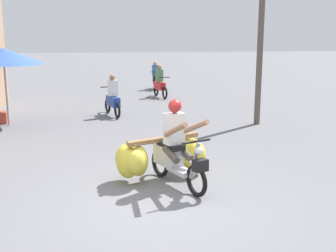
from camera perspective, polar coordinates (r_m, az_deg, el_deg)
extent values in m
plane|color=slate|center=(6.83, -1.64, -10.88)|extent=(120.00, 120.00, 0.00)
torus|color=black|center=(7.14, 3.89, -7.44)|extent=(0.29, 0.55, 0.56)
torus|color=black|center=(8.09, -1.09, -5.01)|extent=(0.29, 0.55, 0.56)
cube|color=silver|center=(7.52, 1.66, -6.07)|extent=(0.44, 0.61, 0.08)
cube|color=silver|center=(7.78, 0.04, -4.03)|extent=(0.50, 0.70, 0.36)
cube|color=black|center=(7.66, 0.35, -2.59)|extent=(0.47, 0.65, 0.10)
cylinder|color=gray|center=(7.08, 3.65, -4.71)|extent=(0.17, 0.29, 0.69)
cylinder|color=black|center=(6.96, 3.88, -2.11)|extent=(0.53, 0.25, 0.04)
sphere|color=silver|center=(6.93, 4.25, -3.37)|extent=(0.14, 0.14, 0.14)
cube|color=black|center=(6.97, 4.41, -5.35)|extent=(0.28, 0.24, 0.20)
cube|color=silver|center=(7.05, 3.93, -5.14)|extent=(0.20, 0.30, 0.04)
cube|color=olive|center=(7.83, -0.54, -1.80)|extent=(1.42, 0.67, 0.08)
cube|color=olive|center=(7.99, -1.21, -1.74)|extent=(1.28, 0.59, 0.06)
ellipsoid|color=yellow|center=(8.38, 3.20, -3.42)|extent=(0.59, 0.57, 0.54)
cylinder|color=#998459|center=(8.30, 3.23, -1.39)|extent=(0.02, 0.02, 0.13)
ellipsoid|color=yellow|center=(8.50, 2.11, -3.65)|extent=(0.49, 0.46, 0.60)
cylinder|color=#998459|center=(8.41, 2.13, -1.34)|extent=(0.02, 0.02, 0.17)
ellipsoid|color=yellow|center=(7.87, -5.54, -4.41)|extent=(0.62, 0.60, 0.56)
cylinder|color=#998459|center=(7.79, -5.58, -2.27)|extent=(0.02, 0.02, 0.10)
ellipsoid|color=gold|center=(8.22, 3.63, -4.09)|extent=(0.63, 0.62, 0.61)
cylinder|color=#998459|center=(8.13, 3.67, -1.75)|extent=(0.02, 0.02, 0.14)
ellipsoid|color=yellow|center=(7.69, -5.40, -4.87)|extent=(0.58, 0.56, 0.61)
cylinder|color=#998459|center=(7.60, -5.45, -2.57)|extent=(0.02, 0.02, 0.09)
ellipsoid|color=yellow|center=(8.20, 2.55, -3.28)|extent=(0.46, 0.44, 0.45)
cylinder|color=#998459|center=(8.14, 2.57, -1.59)|extent=(0.02, 0.02, 0.11)
ellipsoid|color=yellow|center=(7.69, -4.00, -4.79)|extent=(0.43, 0.41, 0.57)
cylinder|color=#998459|center=(7.61, -4.03, -2.59)|extent=(0.02, 0.02, 0.10)
ellipsoid|color=yellow|center=(7.55, -4.45, -4.91)|extent=(0.40, 0.37, 0.45)
cylinder|color=#998459|center=(7.47, -4.49, -2.99)|extent=(0.02, 0.02, 0.13)
cube|color=silver|center=(7.48, 0.85, -0.35)|extent=(0.40, 0.33, 0.56)
sphere|color=#B22626|center=(7.39, 0.94, 2.73)|extent=(0.24, 0.24, 0.24)
cylinder|color=#9E7051|center=(7.30, 3.58, -0.17)|extent=(0.40, 0.68, 0.39)
cylinder|color=#9E7051|center=(7.09, 1.01, -0.53)|extent=(0.31, 0.71, 0.39)
cylinder|color=#4C4238|center=(7.57, 2.22, -3.57)|extent=(0.29, 0.46, 0.27)
cylinder|color=#4C4238|center=(7.42, 0.43, -3.89)|extent=(0.29, 0.46, 0.27)
torus|color=black|center=(20.55, -1.68, 5.51)|extent=(0.13, 0.53, 0.52)
torus|color=black|center=(21.64, -1.79, 5.85)|extent=(0.13, 0.53, 0.52)
cube|color=black|center=(21.17, -1.75, 6.36)|extent=(0.33, 0.92, 0.32)
cylinder|color=black|center=(20.53, -1.70, 7.36)|extent=(0.50, 0.08, 0.04)
cube|color=#386699|center=(21.15, -1.76, 7.58)|extent=(0.32, 0.23, 0.52)
sphere|color=tan|center=(21.10, -1.77, 8.52)|extent=(0.20, 0.20, 0.20)
torus|color=black|center=(17.91, -0.44, 4.51)|extent=(0.19, 0.53, 0.52)
torus|color=black|center=(18.94, -1.64, 4.93)|extent=(0.19, 0.53, 0.52)
cube|color=red|center=(18.49, -1.17, 5.50)|extent=(0.42, 0.93, 0.32)
cylinder|color=black|center=(17.88, -0.50, 6.63)|extent=(0.50, 0.14, 0.04)
cube|color=#4C7F51|center=(18.46, -1.19, 6.90)|extent=(0.34, 0.26, 0.52)
sphere|color=#9E7051|center=(18.41, -1.18, 7.98)|extent=(0.20, 0.20, 0.20)
torus|color=black|center=(14.88, -8.20, 2.78)|extent=(0.21, 0.52, 0.52)
torus|color=black|center=(13.84, -6.91, 2.11)|extent=(0.21, 0.52, 0.52)
cube|color=navy|center=(14.23, -7.49, 3.35)|extent=(0.47, 0.93, 0.32)
cylinder|color=black|center=(14.74, -8.22, 5.29)|extent=(0.49, 0.16, 0.04)
cube|color=silver|center=(14.14, -7.51, 5.14)|extent=(0.34, 0.27, 0.52)
sphere|color=#9E7051|center=(14.13, -7.58, 6.55)|extent=(0.20, 0.20, 0.20)
cylinder|color=#99999E|center=(13.48, -21.11, 4.15)|extent=(0.05, 0.05, 1.94)
cone|color=#3860B2|center=(13.38, -21.48, 8.83)|extent=(2.37, 2.37, 0.47)
cylinder|color=brown|center=(12.93, 12.46, 11.56)|extent=(0.18, 0.18, 5.17)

